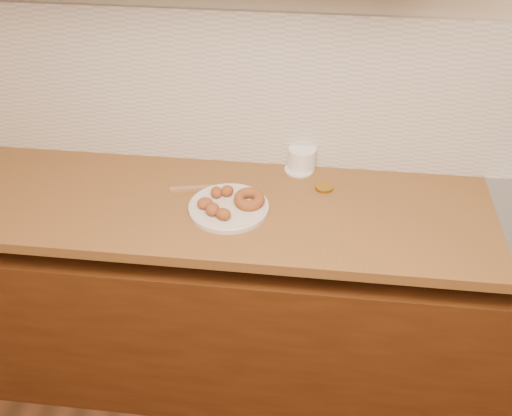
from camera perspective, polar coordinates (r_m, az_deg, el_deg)
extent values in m
cube|color=tan|center=(2.19, 10.37, 13.96)|extent=(4.00, 0.02, 2.70)
cube|color=#51270F|center=(2.48, 8.15, -9.98)|extent=(3.60, 0.60, 0.77)
cube|color=brown|center=(2.20, -7.82, 0.33)|extent=(2.30, 0.62, 0.04)
cube|color=beige|center=(2.24, 9.96, 10.30)|extent=(3.60, 0.02, 0.60)
cylinder|color=beige|center=(2.12, -2.62, 0.03)|extent=(0.29, 0.29, 0.02)
torus|color=#9F4B26|center=(2.12, -0.67, 0.86)|extent=(0.13, 0.13, 0.05)
ellipsoid|color=#9F4B26|center=(2.16, -3.79, 1.52)|extent=(0.05, 0.06, 0.04)
ellipsoid|color=#9F4B26|center=(2.10, -4.89, 0.47)|extent=(0.07, 0.07, 0.04)
ellipsoid|color=#9F4B26|center=(2.07, -4.17, -0.10)|extent=(0.07, 0.07, 0.04)
ellipsoid|color=#9F4B26|center=(2.04, -3.12, -0.58)|extent=(0.07, 0.06, 0.04)
ellipsoid|color=#9F4B26|center=(2.16, -2.76, 1.65)|extent=(0.06, 0.06, 0.04)
cylinder|color=white|center=(2.33, 4.39, 4.71)|extent=(0.14, 0.14, 0.09)
cylinder|color=silver|center=(2.34, 4.12, 3.66)|extent=(0.14, 0.14, 0.01)
cylinder|color=#A17520|center=(2.24, 6.51, 1.98)|extent=(0.09, 0.09, 0.01)
cube|color=olive|center=(2.23, -6.13, 1.86)|extent=(0.16, 0.05, 0.01)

